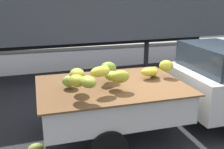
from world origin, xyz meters
TOP-DOWN VIEW (x-y plane):
  - ground at (0.00, 0.00)m, footprint 220.00×220.00m
  - curb_strip at (0.00, 8.99)m, footprint 80.00×0.80m
  - pickup_truck at (0.88, 0.16)m, footprint 4.78×1.97m
  - fallen_banana_bunch_near_tailgate at (-2.43, -0.06)m, footprint 0.33×0.28m

SIDE VIEW (x-z plane):
  - ground at x=0.00m, z-range 0.00..0.00m
  - curb_strip at x=0.00m, z-range 0.00..0.16m
  - fallen_banana_bunch_near_tailgate at x=-2.43m, z-range 0.00..0.19m
  - pickup_truck at x=0.88m, z-range 0.03..1.73m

